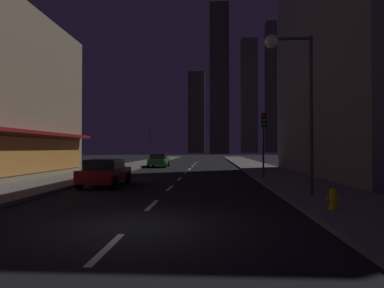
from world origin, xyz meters
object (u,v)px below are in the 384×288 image
street_lamp_right (291,75)px  fire_hydrant_far_left (123,166)px  car_parked_near (105,172)px  fire_hydrant_yellow_near (333,199)px  traffic_light_far_left (150,139)px  traffic_light_near_right (264,131)px  car_parked_far (159,160)px

street_lamp_right → fire_hydrant_far_left: bearing=124.8°
car_parked_near → fire_hydrant_yellow_near: bearing=-37.0°
traffic_light_far_left → traffic_light_near_right: bearing=-61.1°
traffic_light_near_right → traffic_light_far_left: same height
traffic_light_near_right → traffic_light_far_left: size_ratio=1.00×
car_parked_near → car_parked_far: 18.55m
car_parked_far → traffic_light_near_right: size_ratio=1.01×
traffic_light_near_right → traffic_light_far_left: 22.77m
fire_hydrant_far_left → traffic_light_near_right: traffic_light_near_right is taller
fire_hydrant_far_left → fire_hydrant_yellow_near: bearing=-58.8°
traffic_light_near_right → street_lamp_right: bearing=-90.9°
fire_hydrant_yellow_near → traffic_light_far_left: 33.17m
street_lamp_right → traffic_light_far_left: bearing=111.4°
car_parked_far → fire_hydrant_far_left: size_ratio=6.48×
traffic_light_far_left → fire_hydrant_far_left: bearing=-92.0°
fire_hydrant_yellow_near → fire_hydrant_far_left: bearing=121.2°
car_parked_far → fire_hydrant_yellow_near: bearing=-69.7°
car_parked_far → fire_hydrant_yellow_near: size_ratio=6.48×
fire_hydrant_yellow_near → traffic_light_far_left: traffic_light_far_left is taller
fire_hydrant_far_left → street_lamp_right: 20.30m
fire_hydrant_far_left → street_lamp_right: bearing=-55.2°
car_parked_far → traffic_light_near_right: 17.39m
fire_hydrant_far_left → car_parked_far: bearing=69.6°
fire_hydrant_yellow_near → car_parked_far: bearing=110.3°
car_parked_near → fire_hydrant_far_left: car_parked_near is taller
car_parked_near → fire_hydrant_far_left: size_ratio=6.48×
fire_hydrant_yellow_near → fire_hydrant_far_left: 22.79m
fire_hydrant_far_left → traffic_light_near_right: bearing=-36.4°
street_lamp_right → fire_hydrant_yellow_near: bearing=-80.9°
fire_hydrant_far_left → street_lamp_right: (11.28, -16.24, 4.61)m
fire_hydrant_yellow_near → traffic_light_near_right: size_ratio=0.16×
car_parked_far → fire_hydrant_far_left: (-2.30, -6.20, -0.29)m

